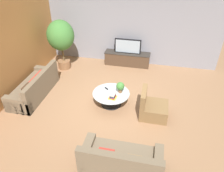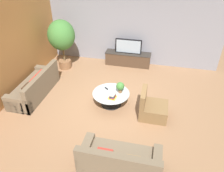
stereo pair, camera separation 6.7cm
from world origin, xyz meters
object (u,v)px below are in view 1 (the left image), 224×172
Objects in this scene: media_console at (127,58)px; couch_by_wall at (35,88)px; couch_near_entry at (121,161)px; potted_plant_tabletop at (120,87)px; coffee_table at (111,96)px; armchair_wicker at (152,108)px; potted_palm_tall at (61,37)px; television at (128,46)px.

media_console is 3.90m from couch_by_wall.
media_console is at bearing -82.66° from couch_near_entry.
couch_by_wall is 6.00× the size of potted_plant_tabletop.
couch_by_wall reaches higher than coffee_table.
media_console is 1.04× the size of couch_near_entry.
armchair_wicker is at bearing 86.56° from couch_by_wall.
couch_near_entry reaches higher than potted_plant_tabletop.
potted_palm_tall reaches higher than media_console.
coffee_table is 1.32m from armchair_wicker.
television reaches higher than media_console.
television reaches higher than couch_by_wall.
media_console is 1.76× the size of television.
couch_near_entry is 2.12m from armchair_wicker.
potted_plant_tabletop is at bearing 70.33° from armchair_wicker.
armchair_wicker is at bearing -31.17° from potted_palm_tall.
coffee_table is (-0.08, -2.80, 0.03)m from media_console.
armchair_wicker is 0.43× the size of potted_palm_tall.
potted_plant_tabletop is (0.27, 0.11, 0.34)m from coffee_table.
couch_by_wall is at bearing -34.33° from couch_near_entry.
television is at bearing -82.66° from couch_near_entry.
armchair_wicker is at bearing -105.30° from couch_near_entry.
potted_palm_tall is (-3.70, 2.24, 1.05)m from armchair_wicker.
couch_near_entry is (0.66, -5.11, 0.00)m from media_console.
couch_by_wall is 1.07× the size of potted_palm_tall.
coffee_table is 0.55× the size of couch_by_wall.
couch_by_wall and couch_near_entry have the same top height.
couch_near_entry reaches higher than coffee_table.
television is 3.93m from couch_by_wall.
armchair_wicker reaches higher than couch_near_entry.
potted_palm_tall is at bearing -161.65° from television.
television is at bearing 136.46° from couch_by_wall.
couch_by_wall reaches higher than potted_plant_tabletop.
potted_plant_tabletop is at bearing -34.99° from potted_palm_tall.
television reaches higher than coffee_table.
armchair_wicker is (1.22, -3.06, -0.01)m from media_console.
television is at bearing 88.44° from coffee_table.
media_console is at bearing 94.06° from potted_plant_tabletop.
potted_palm_tall reaches higher than television.
television is (0.00, -0.00, 0.55)m from media_console.
couch_near_entry is 0.91× the size of potted_palm_tall.
couch_near_entry is (0.66, -5.11, -0.55)m from television.
potted_palm_tall is (0.21, 2.00, 1.03)m from couch_by_wall.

